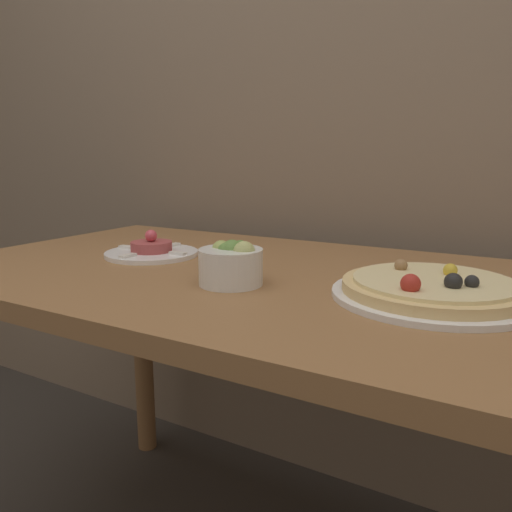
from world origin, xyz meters
TOP-DOWN VIEW (x-y plane):
  - back_wall at (0.00, 0.88)m, footprint 8.00×0.05m
  - dining_table at (0.00, 0.38)m, footprint 1.47×0.75m
  - pizza_plate at (0.27, 0.35)m, footprint 0.32×0.32m
  - tartare_plate at (-0.35, 0.39)m, footprint 0.21×0.21m
  - small_bowl at (-0.06, 0.27)m, footprint 0.11×0.11m

SIDE VIEW (x-z plane):
  - dining_table at x=0.00m, z-range 0.28..1.03m
  - tartare_plate at x=-0.35m, z-range 0.73..0.79m
  - pizza_plate at x=0.27m, z-range 0.74..0.79m
  - small_bowl at x=-0.06m, z-range 0.75..0.83m
  - back_wall at x=0.00m, z-range 0.00..2.60m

